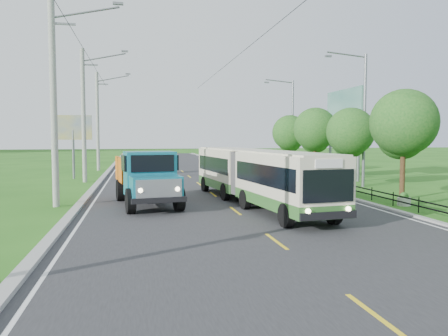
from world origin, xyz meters
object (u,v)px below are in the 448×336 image
object	(u,v)px
planter_far	(292,174)
billboard_right	(344,114)
pole_far	(98,121)
pole_mid	(84,115)
streetlight_far	(291,122)
tree_fifth	(315,132)
billboard_left	(73,132)
streetlight_mid	(362,115)
pole_near	(54,102)
tree_fourth	(350,134)
tree_back	(290,135)
tree_third	(403,126)
bus	(255,173)
dump_truck	(147,175)
planter_near	(404,200)
planter_mid	(333,183)

from	to	relation	value
planter_far	billboard_right	xyz separation A→B (m)	(3.70, -2.00, 5.06)
billboard_right	pole_far	bearing A→B (deg)	147.70
pole_mid	streetlight_far	xyz separation A→B (m)	(18.90, 7.00, -0.19)
tree_fifth	billboard_left	bearing A→B (deg)	168.72
tree_fifth	streetlight_mid	size ratio (longest dim) A/B	0.64
pole_near	streetlight_far	size ratio (longest dim) A/B	1.10
tree_fourth	planter_far	size ratio (longest dim) A/B	8.06
pole_far	tree_back	world-z (taller)	pole_far
tree_third	tree_back	distance (m)	18.00
tree_fifth	bus	distance (m)	15.11
tree_third	dump_truck	xyz separation A→B (m)	(-13.79, 0.45, -2.45)
tree_fifth	dump_truck	xyz separation A→B (m)	(-13.79, -11.55, -2.32)
planter_far	billboard_left	bearing A→B (deg)	173.69
tree_fifth	bus	bearing A→B (deg)	-124.36
tree_back	billboard_right	world-z (taller)	billboard_right
pole_far	planter_near	xyz separation A→B (m)	(16.86, -27.00, -4.81)
tree_fifth	tree_back	bearing A→B (deg)	90.00
planter_near	planter_far	size ratio (longest dim) A/B	1.00
tree_fourth	streetlight_mid	world-z (taller)	streetlight_mid
planter_far	tree_fifth	bearing A→B (deg)	-55.95
pole_near	tree_third	xyz separation A→B (m)	(18.12, -0.86, -1.11)
planter_near	planter_far	xyz separation A→B (m)	(0.00, 16.00, 0.00)
tree_third	billboard_left	xyz separation A→B (m)	(-19.36, 15.86, -0.12)
planter_mid	billboard_right	distance (m)	8.68
pole_near	pole_far	bearing A→B (deg)	90.00
tree_fourth	bus	distance (m)	10.73
tree_fourth	planter_mid	bearing A→B (deg)	-173.61
tree_fourth	streetlight_mid	distance (m)	1.54
pole_near	billboard_right	xyz separation A→B (m)	(20.56, 11.00, 0.25)
planter_mid	bus	size ratio (longest dim) A/B	0.05
tree_fourth	bus	world-z (taller)	tree_fourth
tree_fourth	planter_mid	xyz separation A→B (m)	(-1.26, -0.14, -3.30)
pole_far	streetlight_mid	bearing A→B (deg)	-45.14
streetlight_far	billboard_right	size ratio (longest dim) A/B	1.24
tree_third	tree_fourth	distance (m)	6.01
tree_third	bus	size ratio (longest dim) A/B	0.43
planter_far	billboard_left	world-z (taller)	billboard_left
bus	dump_truck	size ratio (longest dim) A/B	2.10
tree_third	streetlight_far	xyz separation A→B (m)	(0.79, 19.86, 0.92)
streetlight_mid	billboard_left	distance (m)	22.51
streetlight_far	streetlight_mid	bearing A→B (deg)	-90.00
pole_mid	tree_back	distance (m)	18.89
streetlight_far	billboard_left	xyz separation A→B (m)	(-20.14, -4.00, -1.04)
tree_fifth	bus	xyz separation A→B (m)	(-8.43, -12.34, -2.23)
streetlight_far	pole_near	bearing A→B (deg)	-134.86
tree_fourth	planter_near	world-z (taller)	tree_fourth
pole_far	tree_fifth	world-z (taller)	pole_far
planter_near	bus	xyz separation A→B (m)	(-7.18, 1.81, 1.33)
tree_back	billboard_left	size ratio (longest dim) A/B	1.06
streetlight_far	tree_fifth	bearing A→B (deg)	-95.71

